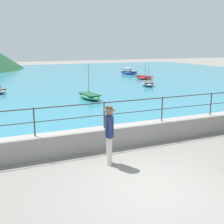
# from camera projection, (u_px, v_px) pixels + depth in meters

# --- Properties ---
(ground_plane) EXTENTS (120.00, 120.00, 0.00)m
(ground_plane) POSITION_uv_depth(u_px,v_px,m) (154.00, 189.00, 7.04)
(ground_plane) COLOR slate
(promenade_wall) EXTENTS (20.00, 0.56, 0.70)m
(promenade_wall) POSITION_uv_depth(u_px,v_px,m) (104.00, 138.00, 9.81)
(promenade_wall) COLOR gray
(promenade_wall) RESTS_ON ground
(railing) EXTENTS (18.44, 0.04, 0.90)m
(railing) POSITION_uv_depth(u_px,v_px,m) (104.00, 110.00, 9.59)
(railing) COLOR #383330
(railing) RESTS_ON promenade_wall
(lake_water) EXTENTS (64.00, 44.32, 0.06)m
(lake_water) POSITION_uv_depth(u_px,v_px,m) (23.00, 79.00, 30.07)
(lake_water) COLOR teal
(lake_water) RESTS_ON ground
(person_walking) EXTENTS (0.38, 0.55, 1.75)m
(person_walking) POSITION_uv_depth(u_px,v_px,m) (109.00, 132.00, 8.31)
(person_walking) COLOR beige
(person_walking) RESTS_ON ground
(boat_2) EXTENTS (1.16, 2.39, 2.20)m
(boat_2) POSITION_uv_depth(u_px,v_px,m) (90.00, 96.00, 18.44)
(boat_2) COLOR #338C59
(boat_2) RESTS_ON lake_water
(boat_4) EXTENTS (1.68, 2.47, 1.60)m
(boat_4) POSITION_uv_depth(u_px,v_px,m) (148.00, 83.00, 24.63)
(boat_4) COLOR gray
(boat_4) RESTS_ON lake_water
(boat_6) EXTENTS (1.33, 2.43, 1.62)m
(boat_6) POSITION_uv_depth(u_px,v_px,m) (144.00, 77.00, 29.24)
(boat_6) COLOR red
(boat_6) RESTS_ON lake_water
(boat_7) EXTENTS (1.98, 2.43, 0.76)m
(boat_7) POSITION_uv_depth(u_px,v_px,m) (129.00, 72.00, 34.43)
(boat_7) COLOR #2D4C9E
(boat_7) RESTS_ON lake_water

